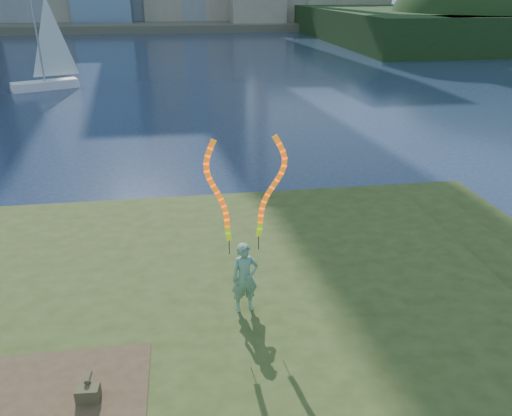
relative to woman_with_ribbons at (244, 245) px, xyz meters
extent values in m
plane|color=#1A2843|center=(-1.24, 0.87, -2.25)|extent=(320.00, 320.00, 0.00)
cube|color=#344217|center=(-1.24, -1.63, -2.10)|extent=(20.00, 18.00, 0.30)
cube|color=#344217|center=(-1.24, -1.33, -1.85)|extent=(17.00, 15.00, 0.30)
cube|color=#344217|center=(-1.24, -1.13, -1.60)|extent=(14.00, 12.00, 0.30)
cube|color=#504B3B|center=(-1.24, 95.87, -1.65)|extent=(320.00, 40.00, 1.20)
imported|color=#1F6C38|center=(0.00, -0.04, -0.71)|extent=(0.59, 0.43, 1.47)
cylinder|color=black|center=(-0.29, 0.02, -0.03)|extent=(0.02, 0.02, 0.30)
cylinder|color=black|center=(0.29, 0.11, -0.03)|extent=(0.02, 0.02, 0.30)
cube|color=#443F25|center=(-2.75, -2.08, -1.32)|extent=(0.37, 0.26, 0.26)
cylinder|color=#443F25|center=(-2.75, -1.91, -1.15)|extent=(0.10, 0.24, 0.09)
cube|color=silver|center=(-10.65, 29.90, -1.98)|extent=(4.67, 3.16, 0.63)
cylinder|color=gray|center=(-10.65, 29.90, 1.52)|extent=(0.13, 0.13, 6.81)
camera|label=1|loc=(-1.03, -8.36, 4.51)|focal=35.00mm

